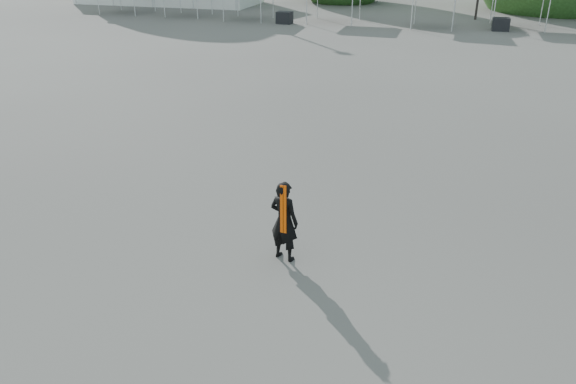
# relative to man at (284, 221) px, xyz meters

# --- Properties ---
(ground) EXTENTS (120.00, 120.00, 0.00)m
(ground) POSITION_rel_man_xyz_m (0.70, 1.87, -0.78)
(ground) COLOR #474442
(ground) RESTS_ON ground
(man) EXTENTS (0.65, 0.52, 1.55)m
(man) POSITION_rel_man_xyz_m (0.00, 0.00, 0.00)
(man) COLOR black
(man) RESTS_ON ground
(crate_west) EXTENTS (1.02, 0.82, 0.77)m
(crate_west) POSITION_rel_man_xyz_m (-8.48, 28.28, -0.40)
(crate_west) COLOR black
(crate_west) RESTS_ON ground
(crate_mid) EXTENTS (1.03, 0.82, 0.78)m
(crate_mid) POSITION_rel_man_xyz_m (5.11, 29.16, -0.39)
(crate_mid) COLOR black
(crate_mid) RESTS_ON ground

